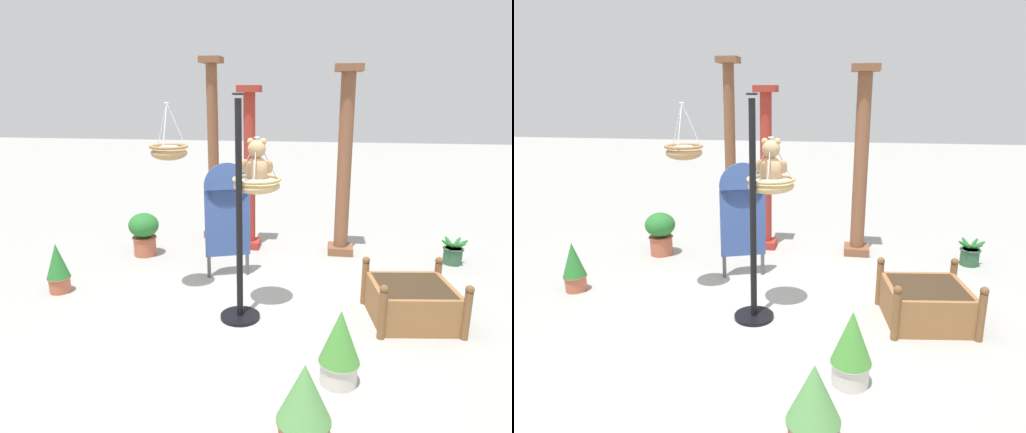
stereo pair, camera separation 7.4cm
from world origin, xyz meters
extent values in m
plane|color=#9E9E99|center=(0.00, 0.00, 0.00)|extent=(40.00, 40.00, 0.00)
cylinder|color=black|center=(-0.17, -0.03, 1.19)|extent=(0.07, 0.07, 2.38)
cylinder|color=black|center=(-0.17, -0.03, 0.02)|extent=(0.44, 0.44, 0.04)
torus|color=black|center=(-0.17, -0.03, 2.42)|extent=(0.12, 0.12, 0.02)
ellipsoid|color=tan|center=(-0.02, 0.22, 1.46)|extent=(0.51, 0.51, 0.16)
torus|color=tan|center=(-0.02, 0.22, 1.53)|extent=(0.53, 0.53, 0.04)
ellipsoid|color=silver|center=(-0.02, 0.22, 1.48)|extent=(0.45, 0.45, 0.13)
cylinder|color=#B7B7BC|center=(0.08, 0.28, 1.76)|extent=(0.22, 0.13, 0.45)
cylinder|color=#B7B7BC|center=(-0.12, 0.28, 1.76)|extent=(0.22, 0.13, 0.45)
cylinder|color=#B7B7BC|center=(-0.02, 0.10, 1.76)|extent=(0.01, 0.24, 0.45)
torus|color=#B7B7BC|center=(-0.02, 0.22, 1.98)|extent=(0.06, 0.06, 0.01)
ellipsoid|color=tan|center=(-0.02, 0.23, 1.63)|extent=(0.25, 0.21, 0.29)
sphere|color=tan|center=(-0.02, 0.23, 1.86)|extent=(0.22, 0.22, 0.19)
ellipsoid|color=tan|center=(-0.02, 0.30, 1.85)|extent=(0.10, 0.08, 0.06)
sphere|color=black|center=(-0.02, 0.33, 1.85)|extent=(0.03, 0.03, 0.03)
sphere|color=tan|center=(-0.09, 0.23, 1.94)|extent=(0.07, 0.07, 0.07)
sphere|color=tan|center=(0.05, 0.23, 1.94)|extent=(0.07, 0.07, 0.07)
ellipsoid|color=tan|center=(-0.15, 0.26, 1.67)|extent=(0.08, 0.14, 0.19)
ellipsoid|color=tan|center=(0.11, 0.26, 1.67)|extent=(0.08, 0.14, 0.19)
ellipsoid|color=tan|center=(-0.09, 0.34, 1.52)|extent=(0.09, 0.17, 0.09)
ellipsoid|color=tan|center=(0.05, 0.34, 1.52)|extent=(0.09, 0.17, 0.09)
ellipsoid|color=#A37F51|center=(-1.08, 0.48, 1.76)|extent=(0.42, 0.42, 0.17)
torus|color=olive|center=(-1.08, 0.48, 1.84)|extent=(0.45, 0.45, 0.04)
ellipsoid|color=silver|center=(-1.08, 0.48, 1.78)|extent=(0.37, 0.37, 0.14)
cylinder|color=#B7B7BC|center=(-1.00, 0.53, 2.08)|extent=(0.18, 0.11, 0.49)
cylinder|color=#B7B7BC|center=(-1.17, 0.53, 2.08)|extent=(0.18, 0.11, 0.49)
cylinder|color=#B7B7BC|center=(-1.08, 0.38, 2.08)|extent=(0.01, 0.20, 0.49)
torus|color=#B7B7BC|center=(-1.08, 0.48, 2.33)|extent=(0.06, 0.06, 0.01)
cylinder|color=#9E2D23|center=(-0.45, 2.40, 1.23)|extent=(0.18, 0.18, 2.45)
cube|color=#9E2D23|center=(-0.45, 2.40, 0.06)|extent=(0.33, 0.33, 0.12)
cube|color=#9E2D23|center=(-0.45, 2.40, 2.50)|extent=(0.34, 0.34, 0.10)
cylinder|color=brown|center=(-1.16, 2.93, 1.46)|extent=(0.18, 0.18, 2.91)
cube|color=brown|center=(-1.16, 2.93, 0.06)|extent=(0.33, 0.33, 0.12)
cube|color=brown|center=(-1.16, 2.93, 2.96)|extent=(0.35, 0.35, 0.10)
cylinder|color=brown|center=(1.00, 2.33, 1.37)|extent=(0.21, 0.21, 2.74)
cube|color=brown|center=(1.00, 2.33, 0.06)|extent=(0.38, 0.38, 0.12)
cube|color=brown|center=(1.00, 2.33, 2.79)|extent=(0.41, 0.41, 0.10)
cube|color=olive|center=(1.70, 0.20, 0.21)|extent=(0.95, 0.91, 0.41)
cube|color=#382819|center=(1.70, 0.20, 0.38)|extent=(0.83, 0.81, 0.06)
cylinder|color=brown|center=(1.23, 0.55, 0.26)|extent=(0.08, 0.08, 0.51)
cylinder|color=brown|center=(2.07, 0.66, 0.26)|extent=(0.08, 0.08, 0.51)
cylinder|color=brown|center=(1.33, -0.25, 0.26)|extent=(0.08, 0.08, 0.51)
cylinder|color=brown|center=(2.17, -0.14, 0.26)|extent=(0.08, 0.08, 0.51)
sphere|color=brown|center=(1.23, 0.55, 0.55)|extent=(0.09, 0.09, 0.09)
sphere|color=brown|center=(2.07, 0.66, 0.55)|extent=(0.09, 0.09, 0.09)
sphere|color=brown|center=(1.33, -0.25, 0.55)|extent=(0.09, 0.09, 0.09)
sphere|color=brown|center=(2.17, -0.14, 0.55)|extent=(0.09, 0.09, 0.09)
cylinder|color=#AD563D|center=(0.61, -1.81, 0.09)|extent=(0.36, 0.36, 0.19)
torus|color=#9C4E37|center=(0.61, -1.81, 0.18)|extent=(0.39, 0.39, 0.03)
cylinder|color=#382819|center=(0.61, -1.81, 0.17)|extent=(0.32, 0.32, 0.03)
cone|color=#56934C|center=(0.61, -1.81, 0.41)|extent=(0.40, 0.40, 0.44)
cylinder|color=#AD563D|center=(-2.01, 1.79, 0.15)|extent=(0.34, 0.34, 0.30)
torus|color=#9C4E37|center=(-2.01, 1.79, 0.29)|extent=(0.37, 0.37, 0.03)
cylinder|color=#382819|center=(-2.01, 1.79, 0.28)|extent=(0.30, 0.30, 0.03)
ellipsoid|color=#28702D|center=(-2.01, 1.79, 0.48)|extent=(0.46, 0.46, 0.37)
cylinder|color=#2D5638|center=(2.63, 2.09, 0.12)|extent=(0.26, 0.26, 0.24)
torus|color=#294E32|center=(2.63, 2.09, 0.23)|extent=(0.30, 0.30, 0.03)
cylinder|color=#382819|center=(2.63, 2.09, 0.23)|extent=(0.23, 0.23, 0.03)
ellipsoid|color=#28702D|center=(2.72, 2.09, 0.31)|extent=(0.22, 0.05, 0.16)
ellipsoid|color=#28702D|center=(2.69, 2.16, 0.32)|extent=(0.18, 0.20, 0.14)
ellipsoid|color=#28702D|center=(2.58, 2.16, 0.31)|extent=(0.15, 0.20, 0.17)
ellipsoid|color=#28702D|center=(2.53, 2.07, 0.31)|extent=(0.22, 0.09, 0.16)
ellipsoid|color=#28702D|center=(2.58, 2.00, 0.32)|extent=(0.15, 0.22, 0.13)
ellipsoid|color=#28702D|center=(2.68, 2.01, 0.31)|extent=(0.17, 0.20, 0.15)
cylinder|color=#AD563D|center=(-2.55, 0.32, 0.10)|extent=(0.26, 0.26, 0.20)
torus|color=#9C4E37|center=(-2.55, 0.32, 0.19)|extent=(0.29, 0.29, 0.03)
cylinder|color=#382819|center=(-2.55, 0.32, 0.19)|extent=(0.23, 0.23, 0.03)
cone|color=#28702D|center=(-2.55, 0.32, 0.42)|extent=(0.28, 0.28, 0.44)
cylinder|color=beige|center=(0.88, -1.06, 0.10)|extent=(0.32, 0.32, 0.21)
torus|color=#BCB7AE|center=(0.88, -1.06, 0.20)|extent=(0.35, 0.35, 0.03)
cylinder|color=#382819|center=(0.88, -1.06, 0.19)|extent=(0.28, 0.28, 0.03)
cone|color=#478E38|center=(0.88, -1.06, 0.45)|extent=(0.35, 0.35, 0.47)
cube|color=#334C8C|center=(-0.55, 1.14, 0.76)|extent=(0.58, 0.25, 0.91)
cylinder|color=#334C8C|center=(-0.55, 1.14, 1.26)|extent=(0.58, 0.25, 0.61)
cylinder|color=#4C4C4C|center=(-0.80, 1.05, 0.15)|extent=(0.05, 0.05, 0.30)
cylinder|color=#4C4C4C|center=(-0.30, 1.23, 0.15)|extent=(0.05, 0.05, 0.30)
camera|label=1|loc=(0.68, -4.54, 2.41)|focal=31.71mm
camera|label=2|loc=(0.75, -4.53, 2.41)|focal=31.71mm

